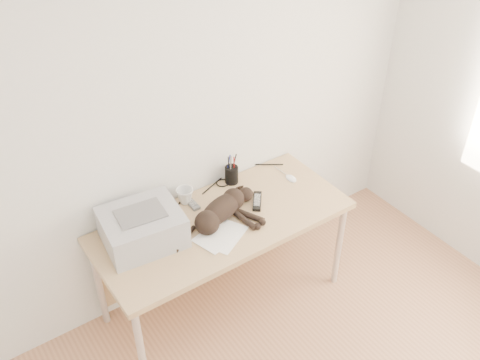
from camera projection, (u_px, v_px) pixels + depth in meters
wall_back at (188, 116)px, 3.20m from camera, size 3.50×0.00×3.50m
desk at (216, 228)px, 3.43m from camera, size 1.60×0.70×0.74m
printer at (142, 227)px, 3.09m from camera, size 0.48×0.42×0.21m
papers at (221, 235)px, 3.17m from camera, size 0.35×0.30×0.01m
cat at (220, 212)px, 3.25m from camera, size 0.68×0.34×0.15m
mug at (185, 196)px, 3.40m from camera, size 0.15×0.15×0.10m
pen_cup at (232, 174)px, 3.57m from camera, size 0.09×0.09×0.23m
remote_grey at (191, 202)px, 3.42m from camera, size 0.05×0.17×0.02m
remote_black at (257, 201)px, 3.42m from camera, size 0.16×0.18×0.02m
mouse at (291, 177)px, 3.62m from camera, size 0.06×0.10×0.03m
cable_tangle at (197, 193)px, 3.50m from camera, size 1.36×0.09×0.01m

